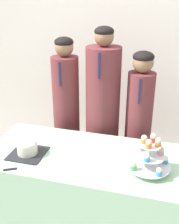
{
  "coord_description": "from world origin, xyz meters",
  "views": [
    {
      "loc": [
        0.53,
        -1.41,
        1.9
      ],
      "look_at": [
        0.03,
        0.4,
        1.07
      ],
      "focal_mm": 45.0,
      "sensor_mm": 36.0,
      "label": 1
    }
  ],
  "objects_px": {
    "round_cake": "(27,147)",
    "student_1": "(102,118)",
    "student_0": "(67,117)",
    "student_2": "(138,128)",
    "cupcake_stand": "(149,155)",
    "cake_knife": "(18,168)"
  },
  "relations": [
    {
      "from": "cake_knife",
      "to": "student_1",
      "type": "distance_m",
      "value": 0.99
    },
    {
      "from": "student_0",
      "to": "student_2",
      "type": "height_order",
      "value": "student_0"
    },
    {
      "from": "student_0",
      "to": "student_2",
      "type": "relative_size",
      "value": 1.06
    },
    {
      "from": "student_0",
      "to": "student_2",
      "type": "xyz_separation_m",
      "value": [
        0.71,
        -0.0,
        -0.03
      ]
    },
    {
      "from": "cake_knife",
      "to": "student_2",
      "type": "xyz_separation_m",
      "value": [
        0.75,
        0.9,
        -0.02
      ]
    },
    {
      "from": "student_2",
      "to": "cake_knife",
      "type": "bearing_deg",
      "value": -129.9
    },
    {
      "from": "cupcake_stand",
      "to": "round_cake",
      "type": "bearing_deg",
      "value": -178.01
    },
    {
      "from": "round_cake",
      "to": "cupcake_stand",
      "type": "xyz_separation_m",
      "value": [
        0.92,
        0.03,
        0.07
      ]
    },
    {
      "from": "round_cake",
      "to": "student_1",
      "type": "relative_size",
      "value": 0.16
    },
    {
      "from": "cupcake_stand",
      "to": "student_0",
      "type": "bearing_deg",
      "value": 141.66
    },
    {
      "from": "cake_knife",
      "to": "cupcake_stand",
      "type": "relative_size",
      "value": 0.93
    },
    {
      "from": "student_0",
      "to": "round_cake",
      "type": "bearing_deg",
      "value": -95.52
    },
    {
      "from": "round_cake",
      "to": "student_2",
      "type": "bearing_deg",
      "value": 42.25
    },
    {
      "from": "round_cake",
      "to": "student_0",
      "type": "relative_size",
      "value": 0.18
    },
    {
      "from": "student_1",
      "to": "cake_knife",
      "type": "bearing_deg",
      "value": -114.47
    },
    {
      "from": "round_cake",
      "to": "cupcake_stand",
      "type": "relative_size",
      "value": 0.86
    },
    {
      "from": "cupcake_stand",
      "to": "student_1",
      "type": "height_order",
      "value": "student_1"
    },
    {
      "from": "cake_knife",
      "to": "student_0",
      "type": "relative_size",
      "value": 0.19
    },
    {
      "from": "cake_knife",
      "to": "student_1",
      "type": "height_order",
      "value": "student_1"
    },
    {
      "from": "student_1",
      "to": "student_2",
      "type": "distance_m",
      "value": 0.35
    },
    {
      "from": "cake_knife",
      "to": "student_0",
      "type": "bearing_deg",
      "value": 58.72
    },
    {
      "from": "cake_knife",
      "to": "student_1",
      "type": "bearing_deg",
      "value": 37.1
    }
  ]
}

